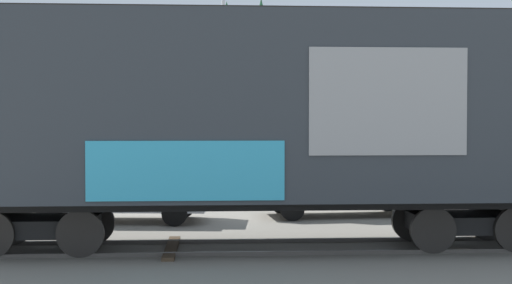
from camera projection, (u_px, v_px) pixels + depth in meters
ground_plane at (303, 248)px, 14.50m from camera, size 260.00×260.00×0.00m
track at (144, 248)px, 14.25m from camera, size 60.00×4.86×0.08m
freight_car at (257, 112)px, 14.31m from camera, size 13.63×3.65×4.96m
flagpole at (224, 22)px, 25.46m from camera, size 0.48×1.43×10.13m
hillside at (202, 93)px, 76.05m from camera, size 123.05×37.79×15.88m
parked_car_white at (116, 189)px, 18.38m from camera, size 4.85×2.38×1.69m
parked_car_silver at (340, 187)px, 19.49m from camera, size 4.78×2.02×1.62m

